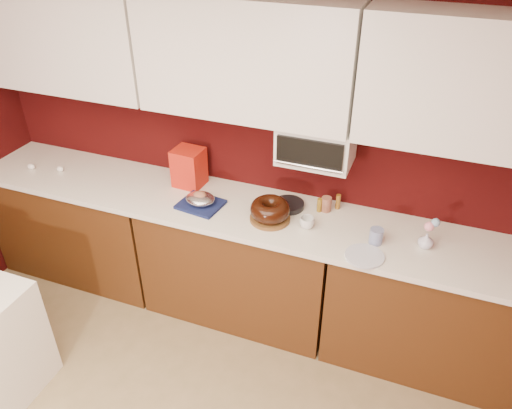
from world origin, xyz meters
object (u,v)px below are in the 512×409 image
object	(u,v)px
bundt_cake	(270,209)
flower_vase	(426,240)
toaster_oven	(316,143)
blue_jar	(376,236)
foil_ham_nest	(200,199)
coffee_mug	(307,222)
pandoro_box	(189,167)

from	to	relation	value
bundt_cake	flower_vase	xyz separation A→B (m)	(0.95, 0.06, -0.03)
toaster_oven	bundt_cake	world-z (taller)	toaster_oven
bundt_cake	toaster_oven	bearing A→B (deg)	47.06
blue_jar	flower_vase	xyz separation A→B (m)	(0.28, 0.06, 0.01)
flower_vase	bundt_cake	bearing A→B (deg)	-176.38
blue_jar	toaster_oven	bearing A→B (deg)	153.04
foil_ham_nest	coffee_mug	bearing A→B (deg)	0.90
bundt_cake	pandoro_box	xyz separation A→B (m)	(-0.68, 0.22, 0.06)
bundt_cake	pandoro_box	bearing A→B (deg)	162.13
bundt_cake	flower_vase	world-z (taller)	bundt_cake
toaster_oven	coffee_mug	distance (m)	0.49
toaster_oven	bundt_cake	size ratio (longest dim) A/B	1.77
blue_jar	pandoro_box	bearing A→B (deg)	170.63
toaster_oven	blue_jar	bearing A→B (deg)	-26.96
bundt_cake	pandoro_box	size ratio (longest dim) A/B	0.93
bundt_cake	foil_ham_nest	size ratio (longest dim) A/B	1.28
foil_ham_nest	bundt_cake	bearing A→B (deg)	1.04
toaster_oven	blue_jar	distance (m)	0.67
foil_ham_nest	toaster_oven	bearing A→B (deg)	18.76
toaster_oven	pandoro_box	size ratio (longest dim) A/B	1.65
foil_ham_nest	coffee_mug	xyz separation A→B (m)	(0.73, 0.01, -0.01)
pandoro_box	blue_jar	distance (m)	1.37
toaster_oven	blue_jar	size ratio (longest dim) A/B	4.62
coffee_mug	foil_ham_nest	bearing A→B (deg)	-179.10
foil_ham_nest	blue_jar	bearing A→B (deg)	0.28
bundt_cake	flower_vase	size ratio (longest dim) A/B	2.37
bundt_cake	pandoro_box	world-z (taller)	pandoro_box
pandoro_box	blue_jar	bearing A→B (deg)	-6.12
foil_ham_nest	coffee_mug	distance (m)	0.73
pandoro_box	bundt_cake	bearing A→B (deg)	-14.62
toaster_oven	bundt_cake	bearing A→B (deg)	-132.94
foil_ham_nest	pandoro_box	distance (m)	0.31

